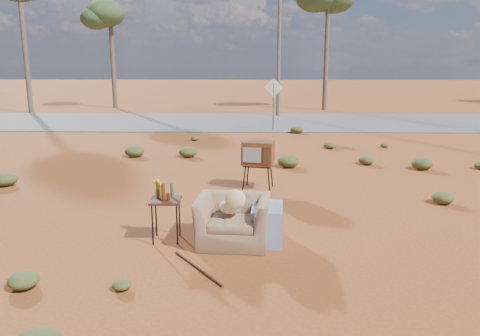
{
  "coord_description": "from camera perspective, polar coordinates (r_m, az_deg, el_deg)",
  "views": [
    {
      "loc": [
        0.55,
        -7.49,
        2.84
      ],
      "look_at": [
        0.35,
        1.48,
        0.8
      ],
      "focal_mm": 35.0,
      "sensor_mm": 36.0,
      "label": 1
    }
  ],
  "objects": [
    {
      "name": "highway",
      "position": [
        22.67,
        -0.1,
        5.67
      ],
      "size": [
        140.0,
        7.0,
        0.04
      ],
      "primitive_type": "cube",
      "color": "#565659",
      "rests_on": "ground"
    },
    {
      "name": "tv_unit",
      "position": [
        10.56,
        2.23,
        1.76
      ],
      "size": [
        0.77,
        0.66,
        1.1
      ],
      "rotation": [
        0.0,
        0.0,
        -0.19
      ],
      "color": "black",
      "rests_on": "ground"
    },
    {
      "name": "eucalyptus_near_left",
      "position": [
        30.82,
        -15.53,
        17.22
      ],
      "size": [
        3.2,
        3.2,
        6.6
      ],
      "color": "brown",
      "rests_on": "ground"
    },
    {
      "name": "utility_pole_center",
      "position": [
        25.07,
        4.79,
        15.76
      ],
      "size": [
        1.4,
        0.2,
        8.0
      ],
      "color": "brown",
      "rests_on": "ground"
    },
    {
      "name": "scrub_patch",
      "position": [
        12.28,
        -5.16,
        0.05
      ],
      "size": [
        17.49,
        8.07,
        0.33
      ],
      "color": "#485123",
      "rests_on": "ground"
    },
    {
      "name": "armchair",
      "position": [
        7.47,
        -0.04,
        -5.68
      ],
      "size": [
        1.41,
        0.87,
        1.01
      ],
      "rotation": [
        0.0,
        0.0,
        -0.07
      ],
      "color": "#8A674B",
      "rests_on": "ground"
    },
    {
      "name": "ground",
      "position": [
        8.03,
        -2.74,
        -7.92
      ],
      "size": [
        140.0,
        140.0,
        0.0
      ],
      "primitive_type": "plane",
      "color": "#97401E",
      "rests_on": "ground"
    },
    {
      "name": "side_table",
      "position": [
        7.61,
        -9.29,
        -3.54
      ],
      "size": [
        0.51,
        0.51,
        0.98
      ],
      "rotation": [
        0.0,
        0.0,
        0.05
      ],
      "color": "#3C2516",
      "rests_on": "ground"
    },
    {
      "name": "road_sign",
      "position": [
        19.56,
        4.13,
        8.86
      ],
      "size": [
        0.78,
        0.06,
        2.19
      ],
      "color": "brown",
      "rests_on": "ground"
    },
    {
      "name": "rusty_bar",
      "position": [
        6.73,
        -5.19,
        -12.04
      ],
      "size": [
        0.79,
        1.1,
        0.04
      ],
      "primitive_type": "cylinder",
      "rotation": [
        0.0,
        1.57,
        -0.96
      ],
      "color": "#492013",
      "rests_on": "ground"
    }
  ]
}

